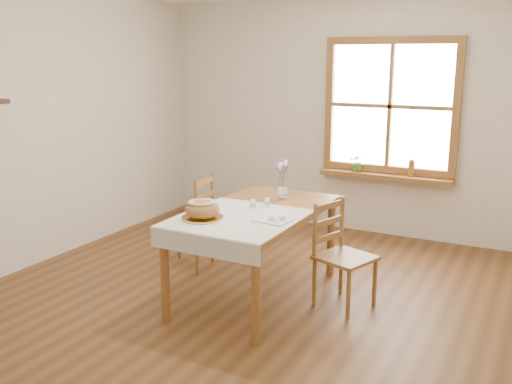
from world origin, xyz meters
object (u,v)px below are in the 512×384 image
(chair_right, at_px, (345,256))
(bread_plate, at_px, (202,218))
(dining_table, at_px, (256,220))
(chair_left, at_px, (187,222))
(flower_vase, at_px, (283,194))

(chair_right, bearing_deg, bread_plate, 140.73)
(dining_table, bearing_deg, chair_left, 161.69)
(chair_left, height_order, chair_right, chair_left)
(chair_right, xyz_separation_m, bread_plate, (-0.96, -0.60, 0.34))
(bread_plate, bearing_deg, flower_vase, 74.52)
(chair_right, relative_size, bread_plate, 2.74)
(dining_table, xyz_separation_m, flower_vase, (0.03, 0.45, 0.13))
(dining_table, distance_m, chair_right, 0.78)
(dining_table, distance_m, flower_vase, 0.47)
(dining_table, height_order, chair_right, chair_right)
(bread_plate, xyz_separation_m, flower_vase, (0.25, 0.91, 0.03))
(chair_left, bearing_deg, bread_plate, 33.49)
(dining_table, bearing_deg, bread_plate, -115.67)
(chair_left, distance_m, flower_vase, 1.00)
(flower_vase, bearing_deg, chair_right, -23.99)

